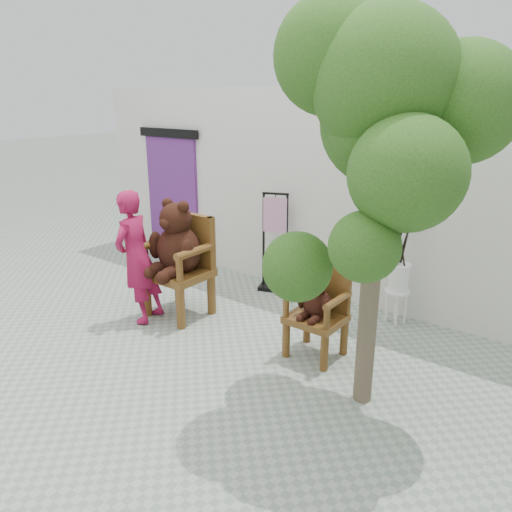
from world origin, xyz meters
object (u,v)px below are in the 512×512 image
at_px(chair_big, 178,250).
at_px(tree, 383,111).
at_px(stool_bucket, 399,277).
at_px(cafe_table, 182,241).
at_px(chair_small, 319,305).
at_px(person, 137,257).
at_px(display_stand, 275,253).

xyz_separation_m(chair_big, tree, (2.90, -0.37, 1.84)).
relative_size(chair_big, stool_bucket, 1.10).
distance_m(cafe_table, stool_bucket, 3.92).
bearing_deg(tree, chair_small, 147.23).
xyz_separation_m(person, cafe_table, (-1.15, 1.91, -0.43)).
height_order(person, stool_bucket, person).
relative_size(chair_small, display_stand, 0.70).
bearing_deg(stool_bucket, tree, -76.85).
xyz_separation_m(stool_bucket, tree, (0.44, -1.90, 2.12)).
bearing_deg(chair_small, display_stand, 139.16).
bearing_deg(person, display_stand, 145.03).
relative_size(person, tree, 0.47).
distance_m(cafe_table, display_stand, 1.96).
distance_m(chair_big, chair_small, 2.09).
height_order(display_stand, tree, tree).
xyz_separation_m(chair_small, cafe_table, (-3.53, 1.30, -0.18)).
height_order(chair_big, person, person).
bearing_deg(cafe_table, chair_big, -45.09).
height_order(cafe_table, stool_bucket, stool_bucket).
distance_m(person, display_stand, 2.15).
height_order(chair_small, display_stand, display_stand).
bearing_deg(display_stand, tree, -59.10).
xyz_separation_m(chair_small, person, (-2.38, -0.61, 0.24)).
xyz_separation_m(chair_small, tree, (0.83, -0.54, 2.14)).
xyz_separation_m(chair_big, chair_small, (2.07, 0.17, -0.29)).
bearing_deg(tree, chair_big, 172.79).
bearing_deg(chair_small, tree, -32.77).
height_order(chair_small, tree, tree).
bearing_deg(person, tree, 78.52).
bearing_deg(chair_small, cafe_table, 159.81).
relative_size(cafe_table, display_stand, 0.47).
bearing_deg(display_stand, person, -133.06).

